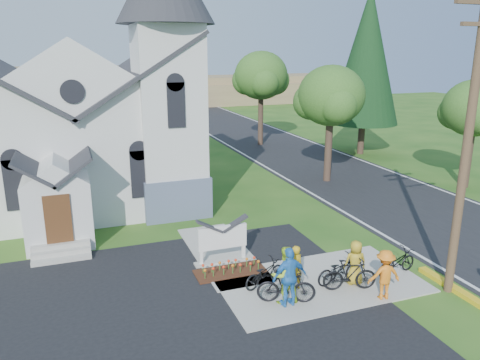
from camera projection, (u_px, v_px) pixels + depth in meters
name	position (u px, v px, depth m)	size (l,w,h in m)	color
ground	(287.00, 297.00, 15.46)	(120.00, 120.00, 0.00)	#255317
road	(323.00, 167.00, 32.33)	(8.00, 90.00, 0.02)	black
sidewalk	(320.00, 282.00, 16.40)	(7.00, 4.00, 0.05)	#A5A295
church	(84.00, 104.00, 23.51)	(12.35, 12.00, 13.00)	silver
church_sign	(222.00, 238.00, 17.68)	(2.20, 0.40, 1.70)	#A5A295
flower_bed	(230.00, 272.00, 17.13)	(2.60, 1.10, 0.07)	#3B1D10
utility_pole	(470.00, 133.00, 14.42)	(3.45, 0.28, 10.00)	#4C3426
tree_road_near	(331.00, 96.00, 27.72)	(4.00, 4.00, 7.05)	#3B2920
tree_road_mid	(261.00, 76.00, 38.58)	(4.40, 4.40, 7.80)	#3B2920
tree_road_far	(475.00, 109.00, 26.58)	(3.60, 3.60, 6.30)	#3B2920
conifer	(367.00, 56.00, 34.71)	(5.20, 5.20, 12.40)	#3B2920
distant_hills	(138.00, 91.00, 66.91)	(61.00, 10.00, 5.60)	olive
cyclist_0	(295.00, 267.00, 15.69)	(0.57, 0.38, 1.57)	gold
bike_0	(264.00, 273.00, 16.01)	(0.61, 1.74, 0.91)	black
cyclist_1	(285.00, 275.00, 14.80)	(0.93, 0.72, 1.91)	#B6E42A
bike_1	(286.00, 286.00, 14.89)	(0.53, 1.88, 1.13)	black
cyclist_2	(289.00, 277.00, 14.62)	(1.15, 0.48, 1.96)	#2A7DD5
bike_2	(339.00, 270.00, 16.20)	(0.65, 1.85, 0.97)	black
cyclist_3	(385.00, 275.00, 15.09)	(1.08, 0.62, 1.67)	orange
bike_3	(350.00, 275.00, 15.69)	(0.52, 1.84, 1.11)	black
cyclist_4	(355.00, 263.00, 16.03)	(0.77, 0.50, 1.58)	#B19421
bike_4	(397.00, 262.00, 16.79)	(0.63, 1.80, 0.94)	black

